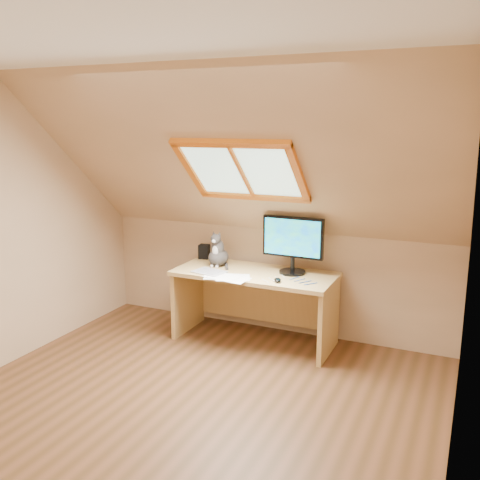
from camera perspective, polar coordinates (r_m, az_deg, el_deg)
The scene contains 10 objects.
ground at distance 3.99m, azimuth -6.22°, elevation -17.84°, with size 3.50×3.50×0.00m, color brown.
room_shell at distance 3.41m, azimuth -7.58°, elevation 2.63°, with size 3.52×3.52×2.41m.
desk at distance 5.00m, azimuth 1.84°, elevation -5.59°, with size 1.47×0.64×0.67m.
monitor at distance 4.78m, azimuth 5.66°, elevation -0.13°, with size 0.56×0.24×0.52m.
cat at distance 5.06m, azimuth -2.36°, elevation -1.41°, with size 0.19×0.23×0.34m.
desk_speaker at distance 5.35m, azimuth -3.84°, elevation -1.24°, with size 0.10×0.10×0.14m, color black.
graphics_tablet at distance 4.86m, azimuth -3.31°, elevation -3.42°, with size 0.28×0.20×0.01m, color #B2B2B7.
mouse at distance 4.59m, azimuth 4.03°, elevation -4.28°, with size 0.06×0.10×0.03m, color black.
papers at distance 4.73m, azimuth -1.84°, elevation -3.92°, with size 0.35×0.30×0.01m.
cables at distance 4.64m, azimuth 5.49°, elevation -4.29°, with size 0.51×0.26×0.01m.
Camera 1 is at (1.78, -2.94, 2.01)m, focal length 40.00 mm.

